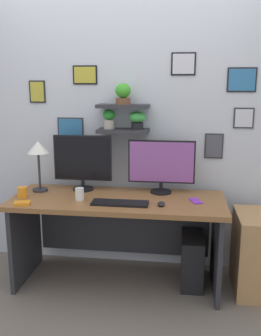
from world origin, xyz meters
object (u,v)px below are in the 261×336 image
Objects in this scene: coffee_mug at (22,192)px; computer_tower_right at (192,260)px; desk at (119,220)px; computer_mouse at (161,204)px; desk_lamp at (38,152)px; monitor_right at (161,165)px; keyboard at (120,203)px; pen_cup at (80,194)px; monitor_left at (83,161)px; cell_phone at (196,201)px; scissors_tray at (22,203)px.

coffee_mug is 1.52m from computer_tower_right.
computer_tower_right is (0.62, 0.01, -0.33)m from desk.
computer_mouse is 0.64m from computer_tower_right.
computer_tower_right is (1.32, -0.05, -0.88)m from desk_lamp.
monitor_right is 0.84m from computer_tower_right.
desk_lamp reaches higher than keyboard.
keyboard is 1.01× the size of desk_lamp.
computer_mouse is 1.00× the size of coffee_mug.
desk_lamp is 0.54m from pen_cup.
computer_mouse is (0.02, -0.36, -0.23)m from monitor_right.
monitor_left is 0.68m from monitor_right.
monitor_left reaches higher than pen_cup.
monitor_left is 5.63× the size of coffee_mug.
desk_lamp is 1.38m from cell_phone.
desk_lamp is at bearing 155.67° from cell_phone.
desk_lamp is 3.11× the size of cell_phone.
pen_cup is at bearing -26.95° from desk_lamp.
keyboard is 0.75m from scissors_tray.
coffee_mug is (-1.12, -0.30, -0.20)m from monitor_right.
desk is at bearing 25.45° from pen_cup.
coffee_mug is at bearing -109.75° from desk_lamp.
cell_phone is at bearing 13.94° from keyboard.
desk_lamp is 3.63× the size of scissors_tray.
cell_phone is 1.17× the size of scissors_tray.
coffee_mug reaches higher than scissors_tray.
monitor_right is 1.28× the size of keyboard.
monitor_right reaches higher than cell_phone.
pen_cup is 0.83× the size of scissors_tray.
computer_mouse is (0.32, 0.01, 0.01)m from keyboard.
pen_cup reaches higher than cell_phone.
computer_mouse is 0.90× the size of pen_cup.
desk_lamp is 0.37m from coffee_mug.
pen_cup is at bearing 169.07° from keyboard.
coffee_mug is (-1.40, -0.08, 0.04)m from cell_phone.
desk_lamp is at bearing 174.51° from desk.
computer_mouse reaches higher than cell_phone.
coffee_mug is (-0.78, -0.14, 0.25)m from desk.
monitor_left reaches higher than monitor_right.
desk is 3.09× the size of monitor_right.
cell_phone is at bearing -5.50° from desk.
cell_phone is (0.58, 0.14, -0.01)m from keyboard.
desk is at bearing 151.35° from computer_mouse.
monitor_left is (-0.34, 0.16, 0.46)m from desk.
monitor_left reaches higher than coffee_mug.
desk is 0.70m from computer_tower_right.
coffee_mug is at bearing 176.98° from computer_mouse.
desk_lamp is at bearing 90.08° from scissors_tray.
monitor_right is (0.68, 0.00, -0.01)m from monitor_left.
desk_lamp is (-0.75, 0.27, 0.33)m from keyboard.
desk is at bearing -5.49° from desk_lamp.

